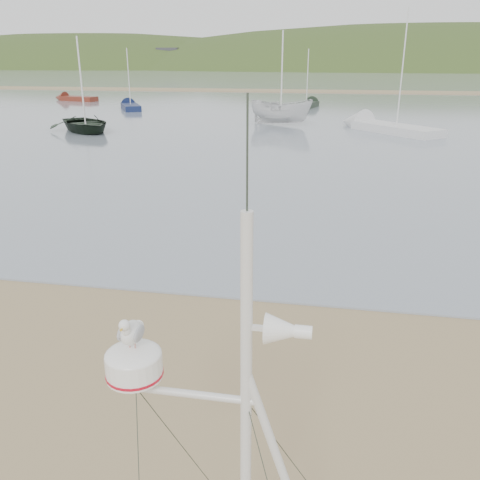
% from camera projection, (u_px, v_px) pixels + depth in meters
% --- Properties ---
extents(ground, '(560.00, 560.00, 0.00)m').
position_uv_depth(ground, '(59.00, 421.00, 6.84)').
color(ground, '#87704E').
rests_on(ground, ground).
extents(water, '(560.00, 256.00, 0.04)m').
position_uv_depth(water, '(325.00, 76.00, 128.90)').
color(water, gray).
rests_on(water, ground).
extents(sandbar, '(560.00, 7.00, 0.07)m').
position_uv_depth(sandbar, '(313.00, 91.00, 71.55)').
color(sandbar, '#87704E').
rests_on(sandbar, water).
extents(hill_ridge, '(620.00, 180.00, 80.00)m').
position_uv_depth(hill_ridge, '(371.00, 115.00, 227.66)').
color(hill_ridge, '#2B3D19').
rests_on(hill_ridge, ground).
extents(far_cottages, '(294.40, 6.30, 8.00)m').
position_uv_depth(far_cottages, '(339.00, 59.00, 186.21)').
color(far_cottages, beige).
rests_on(far_cottages, ground).
extents(boat_dark, '(3.30, 3.36, 5.11)m').
position_uv_depth(boat_dark, '(82.00, 91.00, 32.08)').
color(boat_dark, black).
rests_on(boat_dark, water).
extents(boat_white, '(2.27, 2.24, 4.74)m').
position_uv_depth(boat_white, '(281.00, 90.00, 35.68)').
color(boat_white, silver).
rests_on(boat_white, water).
extents(sailboat_blue_near, '(3.98, 5.74, 5.78)m').
position_uv_depth(sailboat_blue_near, '(129.00, 106.00, 47.83)').
color(sailboat_blue_near, '#121C40').
rests_on(sailboat_blue_near, ground).
extents(dinghy_red_far, '(5.93, 3.00, 1.40)m').
position_uv_depth(dinghy_red_far, '(69.00, 98.00, 56.59)').
color(dinghy_red_far, maroon).
rests_on(dinghy_red_far, ground).
extents(sailboat_dark_mid, '(2.59, 5.90, 5.74)m').
position_uv_depth(sailboat_dark_mid, '(310.00, 104.00, 49.63)').
color(sailboat_dark_mid, black).
rests_on(sailboat_dark_mid, ground).
extents(sailboat_white_near, '(6.90, 7.49, 8.11)m').
position_uv_depth(sailboat_white_near, '(370.00, 125.00, 34.28)').
color(sailboat_white_near, silver).
rests_on(sailboat_white_near, ground).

